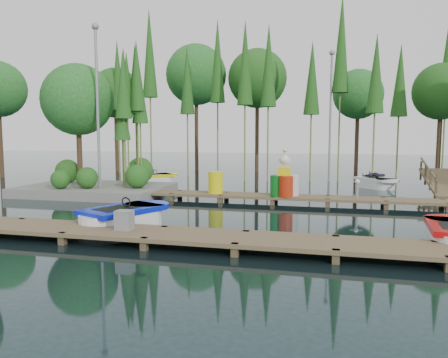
% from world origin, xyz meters
% --- Properties ---
extents(ground_plane, '(90.00, 90.00, 0.00)m').
position_xyz_m(ground_plane, '(0.00, 0.00, 0.00)').
color(ground_plane, '#1D3136').
extents(near_dock, '(18.00, 1.50, 0.50)m').
position_xyz_m(near_dock, '(0.00, -4.50, 0.23)').
color(near_dock, brown).
rests_on(near_dock, ground).
extents(far_dock, '(15.00, 1.20, 0.50)m').
position_xyz_m(far_dock, '(1.00, 2.50, 0.23)').
color(far_dock, brown).
rests_on(far_dock, ground).
extents(island, '(6.20, 4.20, 6.75)m').
position_xyz_m(island, '(-6.30, 3.29, 3.18)').
color(island, slate).
rests_on(island, ground).
extents(tree_screen, '(34.42, 18.53, 10.31)m').
position_xyz_m(tree_screen, '(-2.04, 10.60, 6.12)').
color(tree_screen, '#45301D').
rests_on(tree_screen, ground).
extents(lamp_island, '(0.30, 0.30, 7.25)m').
position_xyz_m(lamp_island, '(-5.50, 2.50, 4.26)').
color(lamp_island, gray).
rests_on(lamp_island, ground).
extents(lamp_rear, '(0.30, 0.30, 7.25)m').
position_xyz_m(lamp_rear, '(4.00, 11.00, 4.26)').
color(lamp_rear, gray).
rests_on(lamp_rear, ground).
extents(ramp, '(1.50, 3.94, 1.49)m').
position_xyz_m(ramp, '(9.00, 6.50, 0.59)').
color(ramp, brown).
rests_on(ramp, ground).
extents(boat_blue, '(2.38, 3.17, 0.97)m').
position_xyz_m(boat_blue, '(-1.54, -3.09, 0.28)').
color(boat_blue, white).
rests_on(boat_blue, ground).
extents(boat_yellow_far, '(2.63, 2.59, 1.28)m').
position_xyz_m(boat_yellow_far, '(-5.03, 7.16, 0.27)').
color(boat_yellow_far, white).
rests_on(boat_yellow_far, ground).
extents(boat_white_far, '(2.43, 2.54, 1.15)m').
position_xyz_m(boat_white_far, '(6.28, 8.30, 0.26)').
color(boat_white_far, white).
rests_on(boat_white_far, ground).
extents(utility_cabinet, '(0.40, 0.34, 0.49)m').
position_xyz_m(utility_cabinet, '(-0.81, -4.50, 0.55)').
color(utility_cabinet, gray).
rests_on(utility_cabinet, near_dock).
extents(yellow_barrel, '(0.58, 0.58, 0.87)m').
position_xyz_m(yellow_barrel, '(-0.35, 2.50, 0.74)').
color(yellow_barrel, yellow).
rests_on(yellow_barrel, far_dock).
extents(drum_cluster, '(1.07, 0.98, 1.84)m').
position_xyz_m(drum_cluster, '(2.44, 2.35, 0.84)').
color(drum_cluster, '#0B6A1B').
rests_on(drum_cluster, far_dock).
extents(seagull_post, '(0.44, 0.24, 0.70)m').
position_xyz_m(seagull_post, '(5.10, 2.50, 0.78)').
color(seagull_post, gray).
rests_on(seagull_post, far_dock).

